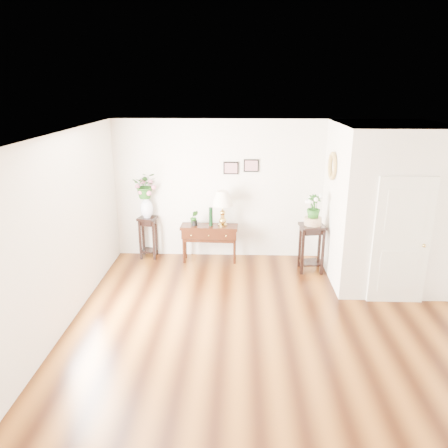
{
  "coord_description": "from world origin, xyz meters",
  "views": [
    {
      "loc": [
        -0.47,
        -5.82,
        3.43
      ],
      "look_at": [
        -0.74,
        1.3,
        1.14
      ],
      "focal_mm": 35.0,
      "sensor_mm": 36.0,
      "label": 1
    }
  ],
  "objects_px": {
    "console_table": "(209,243)",
    "plant_stand_b": "(311,248)",
    "table_lamp": "(223,209)",
    "plant_stand_a": "(148,237)"
  },
  "relations": [
    {
      "from": "table_lamp",
      "to": "plant_stand_a",
      "type": "bearing_deg",
      "value": 173.95
    },
    {
      "from": "console_table",
      "to": "plant_stand_b",
      "type": "distance_m",
      "value": 2.01
    },
    {
      "from": "console_table",
      "to": "plant_stand_a",
      "type": "distance_m",
      "value": 1.28
    },
    {
      "from": "plant_stand_a",
      "to": "table_lamp",
      "type": "bearing_deg",
      "value": -6.05
    },
    {
      "from": "console_table",
      "to": "table_lamp",
      "type": "bearing_deg",
      "value": 2.15
    },
    {
      "from": "plant_stand_b",
      "to": "table_lamp",
      "type": "bearing_deg",
      "value": 166.63
    },
    {
      "from": "table_lamp",
      "to": "plant_stand_b",
      "type": "relative_size",
      "value": 0.77
    },
    {
      "from": "table_lamp",
      "to": "console_table",
      "type": "bearing_deg",
      "value": 180.0
    },
    {
      "from": "plant_stand_a",
      "to": "plant_stand_b",
      "type": "height_order",
      "value": "plant_stand_b"
    },
    {
      "from": "console_table",
      "to": "plant_stand_b",
      "type": "xyz_separation_m",
      "value": [
        1.97,
        -0.4,
        0.08
      ]
    }
  ]
}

